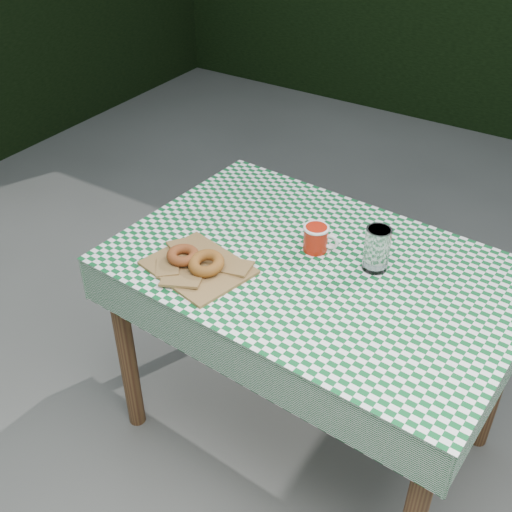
{
  "coord_description": "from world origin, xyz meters",
  "views": [
    {
      "loc": [
        0.5,
        -1.42,
        1.86
      ],
      "look_at": [
        -0.31,
        -0.17,
        0.79
      ],
      "focal_mm": 43.94,
      "sensor_mm": 36.0,
      "label": 1
    }
  ],
  "objects_px": {
    "paper_bag": "(198,267)",
    "drinking_glass": "(377,249)",
    "table": "(310,356)",
    "coffee_mug": "(316,238)"
  },
  "relations": [
    {
      "from": "paper_bag",
      "to": "drinking_glass",
      "type": "distance_m",
      "value": 0.52
    },
    {
      "from": "table",
      "to": "drinking_glass",
      "type": "height_order",
      "value": "drinking_glass"
    },
    {
      "from": "coffee_mug",
      "to": "drinking_glass",
      "type": "relative_size",
      "value": 1.09
    },
    {
      "from": "table",
      "to": "coffee_mug",
      "type": "bearing_deg",
      "value": 125.15
    },
    {
      "from": "table",
      "to": "paper_bag",
      "type": "distance_m",
      "value": 0.52
    },
    {
      "from": "drinking_glass",
      "to": "paper_bag",
      "type": "bearing_deg",
      "value": -146.84
    },
    {
      "from": "paper_bag",
      "to": "coffee_mug",
      "type": "height_order",
      "value": "coffee_mug"
    },
    {
      "from": "table",
      "to": "coffee_mug",
      "type": "relative_size",
      "value": 7.93
    },
    {
      "from": "coffee_mug",
      "to": "drinking_glass",
      "type": "height_order",
      "value": "drinking_glass"
    },
    {
      "from": "paper_bag",
      "to": "coffee_mug",
      "type": "bearing_deg",
      "value": 48.19
    }
  ]
}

